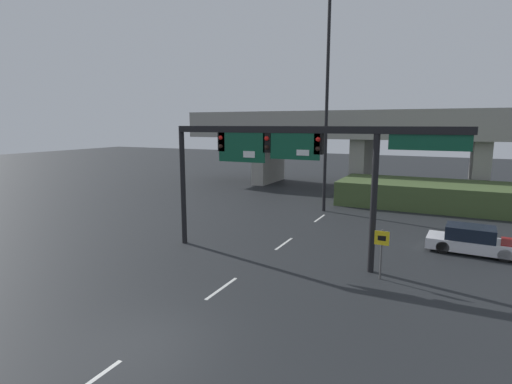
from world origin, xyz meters
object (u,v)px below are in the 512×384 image
(signal_gantry, at_px, (288,153))
(speed_limit_sign, at_px, (381,247))
(parked_sedan_near_right, at_px, (472,241))
(highway_light_pole_near, at_px, (327,86))

(signal_gantry, relative_size, speed_limit_sign, 6.45)
(speed_limit_sign, distance_m, parked_sedan_near_right, 6.86)
(highway_light_pole_near, distance_m, parked_sedan_near_right, 14.51)
(signal_gantry, distance_m, speed_limit_sign, 5.97)
(signal_gantry, xyz_separation_m, highway_light_pole_near, (-1.46, 11.48, 4.09))
(highway_light_pole_near, bearing_deg, speed_limit_sign, -63.68)
(signal_gantry, bearing_deg, highway_light_pole_near, 97.23)
(signal_gantry, bearing_deg, parked_sedan_near_right, 31.26)
(signal_gantry, relative_size, highway_light_pole_near, 0.79)
(signal_gantry, height_order, parked_sedan_near_right, signal_gantry)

